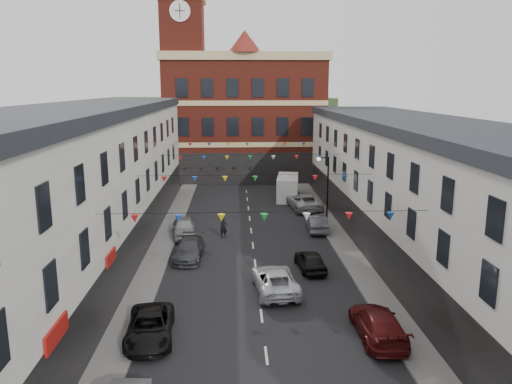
{
  "coord_description": "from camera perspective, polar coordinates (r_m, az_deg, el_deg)",
  "views": [
    {
      "loc": [
        -1.37,
        -28.53,
        11.95
      ],
      "look_at": [
        0.19,
        6.87,
        4.43
      ],
      "focal_mm": 35.0,
      "sensor_mm": 36.0,
      "label": 1
    }
  ],
  "objects": [
    {
      "name": "car_right_e",
      "position": [
        42.28,
        6.94,
        -3.54
      ],
      "size": [
        1.63,
        4.32,
        1.41
      ],
      "primitive_type": "imported",
      "rotation": [
        0.0,
        0.0,
        3.11
      ],
      "color": "#4D4E54",
      "rests_on": "ground"
    },
    {
      "name": "moving_car",
      "position": [
        30.04,
        2.18,
        -10.0
      ],
      "size": [
        2.87,
        5.36,
        1.43
      ],
      "primitive_type": "imported",
      "rotation": [
        0.0,
        0.0,
        3.24
      ],
      "color": "silver",
      "rests_on": "ground"
    },
    {
      "name": "clock_tower",
      "position": [
        63.89,
        -8.29,
        14.53
      ],
      "size": [
        5.6,
        5.6,
        30.0
      ],
      "color": "maroon",
      "rests_on": "ground"
    },
    {
      "name": "street_lamp",
      "position": [
        44.0,
        7.9,
        1.32
      ],
      "size": [
        1.1,
        0.36,
        6.0
      ],
      "color": "black",
      "rests_on": "ground"
    },
    {
      "name": "car_right_f",
      "position": [
        49.57,
        5.51,
        -1.09
      ],
      "size": [
        3.35,
        6.0,
        1.59
      ],
      "primitive_type": "imported",
      "rotation": [
        0.0,
        0.0,
        3.27
      ],
      "color": "#A7AAAC",
      "rests_on": "ground"
    },
    {
      "name": "car_left_d",
      "position": [
        35.73,
        -7.66,
        -6.53
      ],
      "size": [
        2.21,
        4.8,
        1.36
      ],
      "primitive_type": "imported",
      "rotation": [
        0.0,
        0.0,
        -0.07
      ],
      "color": "#3A3C41",
      "rests_on": "ground"
    },
    {
      "name": "white_van",
      "position": [
        54.0,
        3.64,
        0.52
      ],
      "size": [
        2.92,
        5.9,
        2.5
      ],
      "primitive_type": "cube",
      "rotation": [
        0.0,
        0.0,
        -0.14
      ],
      "color": "silver",
      "rests_on": "ground"
    },
    {
      "name": "car_left_e",
      "position": [
        40.9,
        -8.24,
        -4.03
      ],
      "size": [
        2.33,
        4.65,
        1.52
      ],
      "primitive_type": "imported",
      "rotation": [
        0.0,
        0.0,
        0.12
      ],
      "color": "#919699",
      "rests_on": "ground"
    },
    {
      "name": "ground",
      "position": [
        30.96,
        0.22,
        -10.73
      ],
      "size": [
        160.0,
        160.0,
        0.0
      ],
      "primitive_type": "plane",
      "color": "black",
      "rests_on": "ground"
    },
    {
      "name": "pavement_right",
      "position": [
        33.78,
        11.97,
        -8.88
      ],
      "size": [
        1.8,
        64.0,
        0.15
      ],
      "primitive_type": "cube",
      "color": "#605E5B",
      "rests_on": "ground"
    },
    {
      "name": "car_right_d",
      "position": [
        33.51,
        6.22,
        -7.77
      ],
      "size": [
        1.92,
        4.05,
        1.34
      ],
      "primitive_type": "imported",
      "rotation": [
        0.0,
        0.0,
        3.23
      ],
      "color": "black",
      "rests_on": "ground"
    },
    {
      "name": "distant_hill",
      "position": [
        90.83,
        -4.21,
        7.56
      ],
      "size": [
        40.0,
        14.0,
        10.0
      ],
      "primitive_type": "cube",
      "color": "#2A4B23",
      "rests_on": "ground"
    },
    {
      "name": "pavement_left",
      "position": [
        33.22,
        -12.09,
        -9.25
      ],
      "size": [
        1.8,
        64.0,
        0.15
      ],
      "primitive_type": "cube",
      "color": "#605E5B",
      "rests_on": "ground"
    },
    {
      "name": "terrace_right",
      "position": [
        33.09,
        20.97,
        -1.22
      ],
      "size": [
        8.4,
        56.0,
        9.7
      ],
      "color": "beige",
      "rests_on": "ground"
    },
    {
      "name": "civic_building",
      "position": [
        66.6,
        -1.35,
        8.69
      ],
      "size": [
        20.6,
        13.3,
        18.5
      ],
      "color": "maroon",
      "rests_on": "ground"
    },
    {
      "name": "pedestrian",
      "position": [
        40.28,
        -3.72,
        -4.11
      ],
      "size": [
        0.66,
        0.51,
        1.61
      ],
      "primitive_type": "imported",
      "rotation": [
        0.0,
        0.0,
        0.23
      ],
      "color": "black",
      "rests_on": "ground"
    },
    {
      "name": "car_left_c",
      "position": [
        25.3,
        -12.04,
        -14.83
      ],
      "size": [
        2.51,
        4.85,
        1.31
      ],
      "primitive_type": "imported",
      "rotation": [
        0.0,
        0.0,
        0.07
      ],
      "color": "black",
      "rests_on": "ground"
    },
    {
      "name": "terrace_left",
      "position": [
        32.0,
        -21.45,
        -0.77
      ],
      "size": [
        8.4,
        56.0,
        10.7
      ],
      "color": "beige",
      "rests_on": "ground"
    },
    {
      "name": "car_right_c",
      "position": [
        25.6,
        13.77,
        -14.42
      ],
      "size": [
        2.04,
        4.99,
        1.44
      ],
      "primitive_type": "imported",
      "rotation": [
        0.0,
        0.0,
        3.14
      ],
      "color": "#511010",
      "rests_on": "ground"
    }
  ]
}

